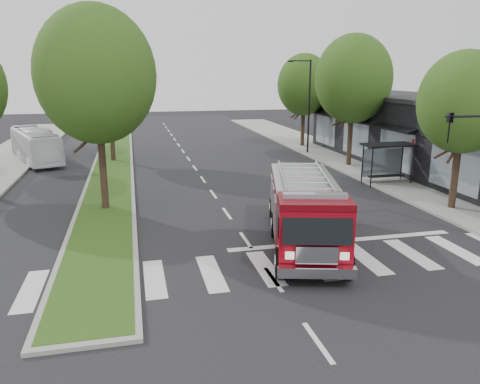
% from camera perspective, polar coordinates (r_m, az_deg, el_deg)
% --- Properties ---
extents(ground, '(140.00, 140.00, 0.00)m').
position_cam_1_polar(ground, '(20.02, 0.71, -5.91)').
color(ground, black).
rests_on(ground, ground).
extents(sidewalk_right, '(5.00, 80.00, 0.15)m').
position_cam_1_polar(sidewalk_right, '(33.66, 17.56, 1.91)').
color(sidewalk_right, gray).
rests_on(sidewalk_right, ground).
extents(median, '(3.00, 50.00, 0.15)m').
position_cam_1_polar(median, '(36.91, -15.24, 3.13)').
color(median, gray).
rests_on(median, ground).
extents(storefront_row, '(8.00, 30.00, 5.00)m').
position_cam_1_polar(storefront_row, '(35.76, 24.11, 5.98)').
color(storefront_row, black).
rests_on(storefront_row, ground).
extents(bus_shelter, '(3.20, 1.60, 2.61)m').
position_cam_1_polar(bus_shelter, '(31.09, 17.47, 4.63)').
color(bus_shelter, black).
rests_on(bus_shelter, ground).
extents(tree_right_near, '(4.40, 4.40, 8.05)m').
position_cam_1_polar(tree_right_near, '(25.84, 25.58, 9.81)').
color(tree_right_near, black).
rests_on(tree_right_near, ground).
extents(tree_right_mid, '(5.60, 5.60, 9.72)m').
position_cam_1_polar(tree_right_mid, '(35.99, 13.65, 13.24)').
color(tree_right_mid, black).
rests_on(tree_right_mid, ground).
extents(tree_right_far, '(5.00, 5.00, 8.73)m').
position_cam_1_polar(tree_right_far, '(45.18, 7.82, 12.82)').
color(tree_right_far, black).
rests_on(tree_right_far, ground).
extents(tree_median_near, '(5.80, 5.80, 10.16)m').
position_cam_1_polar(tree_median_near, '(24.28, -17.14, 13.45)').
color(tree_median_near, black).
rests_on(tree_median_near, ground).
extents(tree_median_far, '(5.60, 5.60, 9.72)m').
position_cam_1_polar(tree_median_far, '(38.27, -15.79, 13.15)').
color(tree_median_far, black).
rests_on(tree_median_far, ground).
extents(streetlight_right_far, '(2.11, 0.20, 8.00)m').
position_cam_1_polar(streetlight_right_far, '(41.09, 8.24, 10.77)').
color(streetlight_right_far, black).
rests_on(streetlight_right_far, ground).
extents(fire_engine, '(4.66, 8.92, 2.97)m').
position_cam_1_polar(fire_engine, '(19.32, 7.89, -2.36)').
color(fire_engine, '#60050D').
rests_on(fire_engine, ground).
extents(city_bus, '(5.41, 9.73, 2.66)m').
position_cam_1_polar(city_bus, '(40.82, -23.67, 5.25)').
color(city_bus, white).
rests_on(city_bus, ground).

